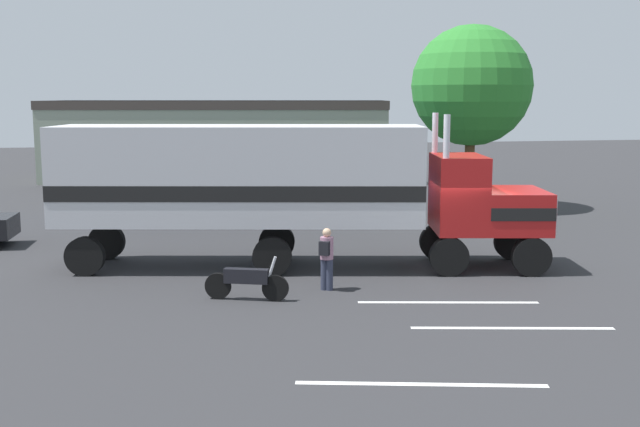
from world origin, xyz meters
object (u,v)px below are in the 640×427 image
object	(u,v)px
parked_bus	(246,167)
motorcycle	(247,281)
person_bystander	(327,256)
semi_truck	(278,182)
tree_left	(472,86)

from	to	relation	value
parked_bus	motorcycle	distance (m)	13.66
person_bystander	motorcycle	bearing A→B (deg)	-165.05
semi_truck	parked_bus	bearing A→B (deg)	88.84
semi_truck	person_bystander	bearing A→B (deg)	-74.90
tree_left	person_bystander	bearing A→B (deg)	-125.59
person_bystander	parked_bus	bearing A→B (deg)	92.66
semi_truck	parked_bus	distance (m)	9.95
person_bystander	motorcycle	xyz separation A→B (m)	(-2.13, -0.57, -0.41)
semi_truck	tree_left	world-z (taller)	tree_left
parked_bus	motorcycle	world-z (taller)	parked_bus
semi_truck	motorcycle	distance (m)	4.29
person_bystander	semi_truck	bearing A→B (deg)	105.10
parked_bus	motorcycle	xyz separation A→B (m)	(-1.53, -13.48, -1.58)
person_bystander	tree_left	size ratio (longest dim) A/B	0.20
person_bystander	parked_bus	xyz separation A→B (m)	(-0.60, 12.91, 1.17)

